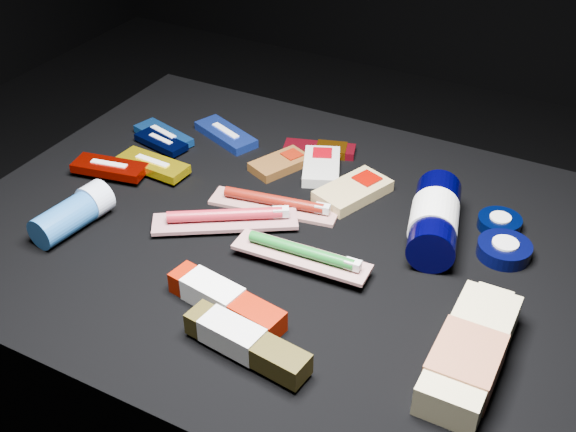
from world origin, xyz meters
The scene contains 21 objects.
ground centered at (0.00, 0.00, 0.00)m, with size 3.00×3.00×0.00m, color black.
cloth_table centered at (0.00, 0.00, 0.20)m, with size 0.98×0.78×0.40m, color black.
luna_bar_0 centered at (-0.22, 0.20, 0.41)m, with size 0.14×0.10×0.02m.
luna_bar_1 centered at (-0.32, 0.14, 0.41)m, with size 0.13×0.08×0.02m.
luna_bar_2 centered at (-0.31, 0.12, 0.41)m, with size 0.11×0.06×0.01m.
luna_bar_3 centered at (-0.27, 0.04, 0.42)m, with size 0.13×0.06×0.02m.
luna_bar_4 centered at (-0.33, 0.00, 0.42)m, with size 0.13×0.07×0.02m.
clif_bar_0 centered at (-0.08, 0.16, 0.41)m, with size 0.09×0.12×0.02m.
clif_bar_1 centered at (-0.01, 0.19, 0.41)m, with size 0.10×0.13×0.02m.
clif_bar_2 centered at (0.07, 0.14, 0.41)m, with size 0.11×0.14×0.02m.
power_bar centered at (-0.03, 0.24, 0.41)m, with size 0.14×0.08×0.02m.
lotion_bottle centered at (0.23, 0.09, 0.44)m, with size 0.11×0.23×0.07m.
cream_tin_upper centered at (0.31, 0.16, 0.41)m, with size 0.07×0.07×0.02m.
cream_tin_lower centered at (0.33, 0.10, 0.41)m, with size 0.08×0.08×0.02m.
bodywash_bottle centered at (0.35, -0.15, 0.42)m, with size 0.08×0.23×0.05m.
deodorant_stick centered at (-0.28, -0.15, 0.43)m, with size 0.07×0.14×0.06m.
toothbrush_pack_0 centered at (-0.03, 0.05, 0.41)m, with size 0.22×0.09×0.02m.
toothbrush_pack_1 centered at (-0.07, -0.04, 0.42)m, with size 0.22×0.17×0.03m.
toothbrush_pack_2 centered at (0.08, -0.07, 0.42)m, with size 0.21×0.06×0.02m.
toothpaste_carton_red centered at (0.02, -0.20, 0.42)m, with size 0.18×0.07×0.03m.
toothpaste_carton_green centered at (0.09, -0.26, 0.42)m, with size 0.18×0.06×0.03m.
Camera 1 is at (0.45, -0.80, 1.07)m, focal length 45.00 mm.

